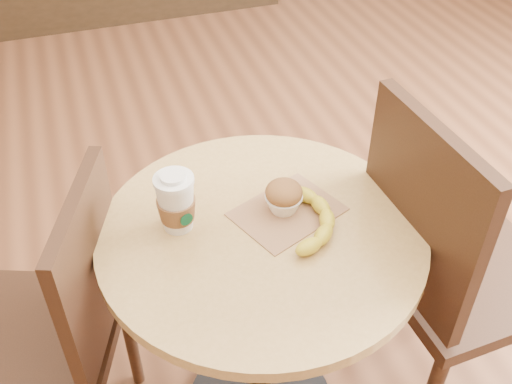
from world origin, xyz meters
TOP-DOWN VIEW (x-y plane):
  - cafe_table at (-0.02, 0.00)m, footprint 0.76×0.76m
  - chair_left at (-0.52, 0.09)m, footprint 0.51×0.51m
  - chair_right at (0.46, -0.09)m, footprint 0.47×0.47m
  - kraft_bag at (0.06, 0.04)m, footprint 0.29×0.26m
  - coffee_cup at (-0.20, 0.07)m, footprint 0.09×0.09m
  - muffin at (0.05, 0.05)m, footprint 0.09×0.09m
  - banana at (0.09, -0.00)m, footprint 0.19×0.29m

SIDE VIEW (x-z plane):
  - chair_left at x=-0.52m, z-range 0.04..0.95m
  - cafe_table at x=-0.02m, z-range 0.18..0.93m
  - chair_right at x=0.46m, z-range 0.05..1.06m
  - kraft_bag at x=0.06m, z-range 0.75..0.75m
  - banana at x=0.09m, z-range 0.75..0.79m
  - muffin at x=0.05m, z-range 0.75..0.83m
  - coffee_cup at x=-0.20m, z-range 0.74..0.89m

